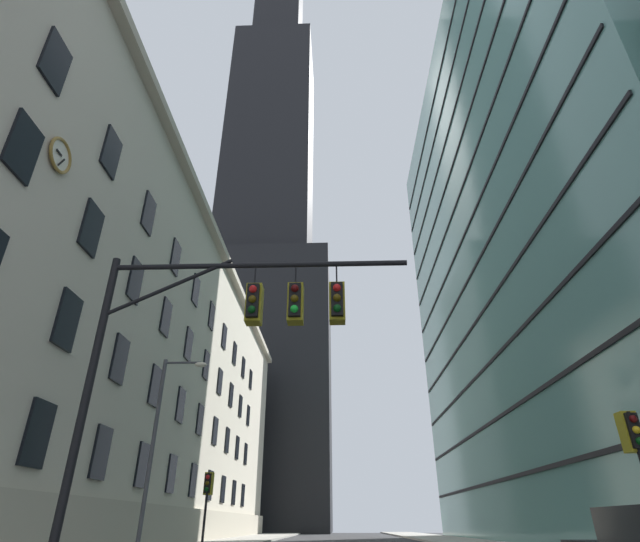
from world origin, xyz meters
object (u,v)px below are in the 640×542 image
traffic_light_near_right (634,440)px  street_lamppost (161,432)px  traffic_signal_mast (236,327)px  traffic_light_far_left (208,487)px

traffic_light_near_right → street_lamppost: street_lamppost is taller
traffic_signal_mast → traffic_light_far_left: bearing=105.1°
traffic_signal_mast → traffic_light_far_left: size_ratio=2.32×
traffic_signal_mast → traffic_light_near_right: 10.90m
traffic_light_near_right → traffic_light_far_left: bearing=139.1°
traffic_light_near_right → traffic_light_far_left: traffic_light_near_right is taller
traffic_signal_mast → street_lamppost: (-5.20, 10.39, -0.76)m
traffic_light_near_right → traffic_light_far_left: (-14.39, 12.49, -0.33)m
traffic_light_near_right → street_lamppost: size_ratio=0.48×
traffic_light_near_right → street_lamppost: bearing=153.1°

